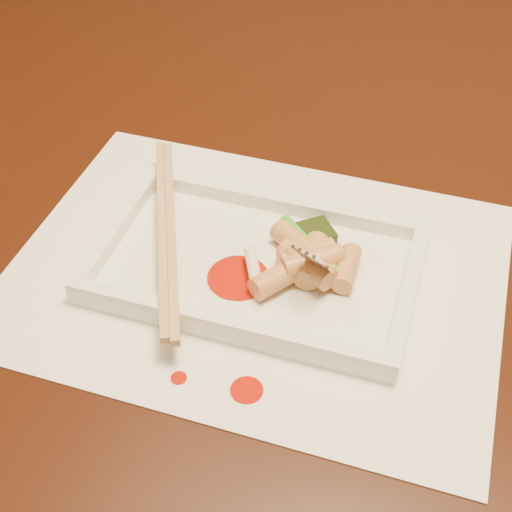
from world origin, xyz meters
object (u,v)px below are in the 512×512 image
(placemat, at_px, (256,272))
(chopstick_a, at_px, (162,229))
(fork, at_px, (353,198))
(table, at_px, (382,249))
(plate_base, at_px, (256,268))

(placemat, relative_size, chopstick_a, 1.66)
(fork, bearing_deg, chopstick_a, -173.25)
(table, height_order, plate_base, plate_base)
(plate_base, relative_size, fork, 1.86)
(table, xyz_separation_m, plate_base, (-0.09, -0.17, 0.11))
(chopstick_a, bearing_deg, table, 45.05)
(placemat, xyz_separation_m, chopstick_a, (-0.08, 0.00, 0.03))
(plate_base, xyz_separation_m, fork, (0.07, 0.02, 0.08))
(placemat, bearing_deg, plate_base, 0.00)
(table, xyz_separation_m, fork, (-0.02, -0.15, 0.18))
(plate_base, bearing_deg, placemat, 180.00)
(placemat, distance_m, fork, 0.11)
(plate_base, xyz_separation_m, chopstick_a, (-0.08, 0.00, 0.02))
(chopstick_a, height_order, fork, fork)
(table, height_order, chopstick_a, chopstick_a)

